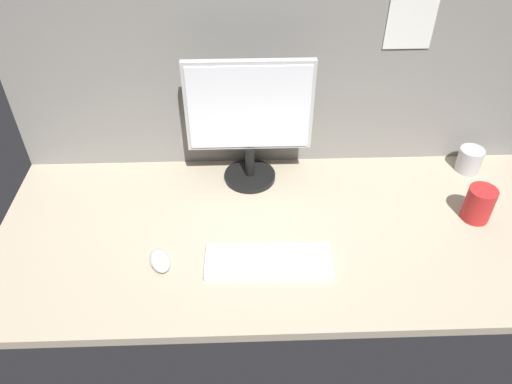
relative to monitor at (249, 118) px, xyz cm
name	(u,v)px	position (x,y,z in cm)	size (l,w,h in cm)	color
ground_plane	(282,229)	(9.81, -25.13, -26.01)	(180.00, 80.00, 3.00)	tan
cubicle_wall_back	(278,71)	(9.87, 12.36, 10.23)	(180.00, 5.50, 69.41)	gray
monitor	(249,118)	(0.00, 0.00, 0.00)	(41.36, 18.00, 44.43)	black
keyboard	(268,261)	(4.43, -41.04, -23.51)	(37.00, 13.00, 2.00)	silver
mouse	(160,261)	(-27.24, -40.33, -22.81)	(5.60, 9.60, 3.40)	silver
mug_red_plastic	(479,204)	(72.19, -23.56, -18.69)	(8.88, 8.88, 11.63)	red
mug_steel	(470,160)	(78.85, 1.60, -20.14)	(8.60, 8.60, 8.74)	#B2B2B7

